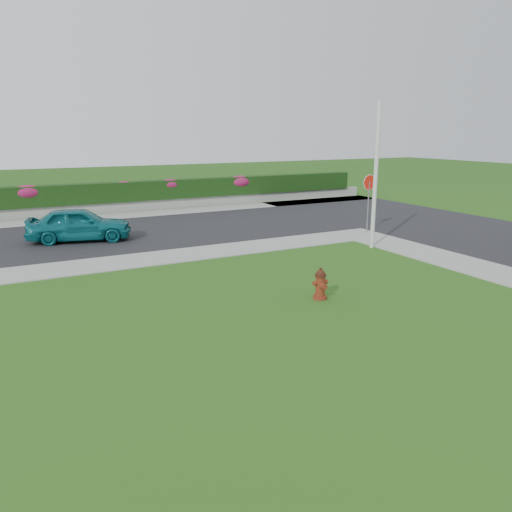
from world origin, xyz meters
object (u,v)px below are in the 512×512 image
utility_pole (376,177)px  stop_sign (369,189)px  sedan_teal (79,224)px  fire_hydrant (320,284)px

utility_pole → stop_sign: (1.74, 2.38, -0.82)m
utility_pole → stop_sign: utility_pole is taller
sedan_teal → fire_hydrant: bearing=-142.5°
fire_hydrant → utility_pole: size_ratio=0.16×
sedan_teal → stop_sign: bearing=-95.3°
utility_pole → stop_sign: bearing=53.8°
utility_pole → stop_sign: 3.06m
sedan_teal → stop_sign: 12.61m
fire_hydrant → stop_sign: size_ratio=0.33×
sedan_teal → utility_pole: size_ratio=0.74×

